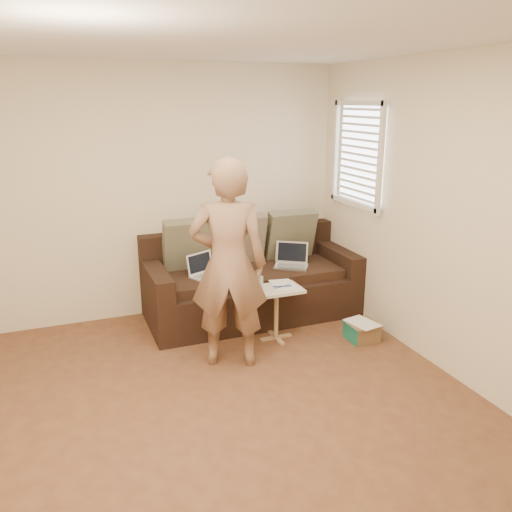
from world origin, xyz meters
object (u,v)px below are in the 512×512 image
at_px(drinking_glass, 260,283).
at_px(sofa, 252,278).
at_px(laptop_silver, 291,267).
at_px(striped_box, 362,331).
at_px(laptop_white, 208,277).
at_px(side_table, 276,313).
at_px(person, 228,264).

bearing_deg(drinking_glass, sofa, 76.03).
xyz_separation_m(laptop_silver, drinking_glass, (-0.56, -0.49, 0.06)).
distance_m(drinking_glass, striped_box, 1.10).
bearing_deg(laptop_white, drinking_glass, -80.82).
relative_size(laptop_silver, drinking_glass, 2.91).
xyz_separation_m(sofa, laptop_white, (-0.50, -0.06, 0.10)).
bearing_deg(sofa, striped_box, -51.19).
distance_m(laptop_silver, drinking_glass, 0.74).
bearing_deg(side_table, laptop_white, 132.27).
bearing_deg(side_table, sofa, 90.97).
xyz_separation_m(drinking_glass, striped_box, (0.91, -0.38, -0.49)).
bearing_deg(sofa, person, -121.62).
relative_size(sofa, laptop_white, 6.96).
relative_size(laptop_white, side_table, 0.61).
xyz_separation_m(sofa, person, (-0.56, -0.91, 0.48)).
distance_m(laptop_silver, person, 1.32).
bearing_deg(sofa, side_table, -89.03).
height_order(person, striped_box, person).
distance_m(laptop_silver, side_table, 0.72).
xyz_separation_m(laptop_silver, person, (-0.97, -0.82, 0.38)).
height_order(sofa, drinking_glass, sofa).
bearing_deg(striped_box, person, 177.75).
xyz_separation_m(person, striped_box, (1.33, -0.05, -0.81)).
distance_m(laptop_white, side_table, 0.80).
distance_m(person, striped_box, 1.56).
xyz_separation_m(side_table, drinking_glass, (-0.15, 0.05, 0.32)).
distance_m(person, drinking_glass, 0.62).
bearing_deg(laptop_silver, side_table, -93.42).
height_order(sofa, striped_box, sofa).
relative_size(laptop_silver, person, 0.19).
distance_m(sofa, striped_box, 1.27).
bearing_deg(laptop_silver, drinking_glass, -105.21).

